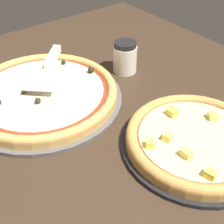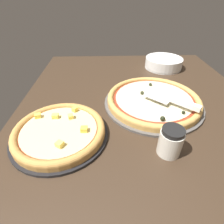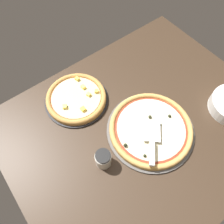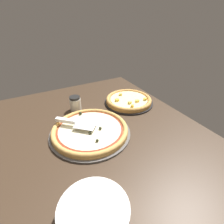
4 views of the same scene
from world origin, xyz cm
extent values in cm
cube|color=#38281C|center=(0.00, 0.00, -1.80)|extent=(130.45, 105.41, 3.60)
cylinder|color=#565451|center=(0.57, -5.94, 0.50)|extent=(42.41, 42.41, 1.00)
cylinder|color=tan|center=(0.57, -5.94, 1.91)|extent=(39.86, 39.86, 1.81)
torus|color=tan|center=(0.57, -5.94, 2.81)|extent=(39.86, 39.86, 2.45)
cylinder|color=maroon|center=(0.57, -5.94, 2.89)|extent=(34.65, 34.65, 0.15)
cylinder|color=beige|center=(0.57, -5.94, 3.01)|extent=(32.69, 32.69, 0.40)
sphere|color=#282D19|center=(4.68, -7.56, 3.91)|extent=(1.39, 1.39, 1.39)
sphere|color=black|center=(-14.91, -5.49, 4.11)|extent=(1.80, 1.80, 1.80)
sphere|color=#282D19|center=(11.76, -6.79, 3.93)|extent=(1.42, 1.42, 1.42)
sphere|color=black|center=(-11.13, -14.45, 3.90)|extent=(1.38, 1.38, 1.38)
sphere|color=#282D19|center=(3.81, -1.42, 3.98)|extent=(1.54, 1.54, 1.54)
cylinder|color=black|center=(-18.19, 30.62, 0.50)|extent=(33.13, 33.13, 1.00)
cylinder|color=#C68E47|center=(-18.19, 30.62, 1.89)|extent=(31.14, 31.14, 1.78)
torus|color=#C68E47|center=(-18.19, 30.62, 2.78)|extent=(31.14, 31.14, 2.54)
cylinder|color=maroon|center=(-18.19, 30.62, 2.86)|extent=(27.07, 27.07, 0.15)
cylinder|color=beige|center=(-18.19, 30.62, 2.98)|extent=(25.53, 25.53, 0.40)
cube|color=#F9E05B|center=(-25.89, 28.67, 3.96)|extent=(2.78, 2.82, 1.55)
cube|color=#F4D64C|center=(-11.47, 39.56, 3.96)|extent=(2.28, 2.49, 1.55)
cube|color=#F4D64C|center=(-7.95, 26.63, 3.96)|extent=(2.46, 2.45, 1.55)
cube|color=#F9E05B|center=(-12.33, 27.45, 3.96)|extent=(2.35, 2.31, 1.55)
cube|color=yellow|center=(-19.42, 21.96, 3.96)|extent=(2.11, 2.27, 1.55)
cube|color=#F9E05B|center=(-11.89, 33.14, 3.96)|extent=(1.90, 2.31, 1.55)
cube|color=silver|center=(-1.01, -7.62, 5.13)|extent=(13.22, 13.36, 0.24)
cube|color=white|center=(-8.56, -15.73, 6.01)|extent=(9.35, 9.82, 2.00)
cylinder|color=white|center=(41.65, -21.52, 0.35)|extent=(22.33, 22.33, 0.70)
cylinder|color=white|center=(41.65, -21.52, 1.05)|extent=(22.33, 22.33, 0.70)
cylinder|color=white|center=(41.65, -21.52, 1.75)|extent=(22.33, 22.33, 0.70)
cylinder|color=white|center=(41.65, -21.52, 2.45)|extent=(22.33, 22.33, 0.70)
cylinder|color=white|center=(41.65, -21.52, 3.15)|extent=(22.33, 22.33, 0.70)
cylinder|color=white|center=(41.65, -21.52, 3.85)|extent=(22.33, 22.33, 0.70)
cylinder|color=white|center=(41.65, -21.52, 4.55)|extent=(22.33, 22.33, 0.70)
cylinder|color=white|center=(41.65, -21.52, 5.25)|extent=(22.33, 22.33, 0.70)
cylinder|color=white|center=(41.65, -21.52, 5.95)|extent=(22.33, 22.33, 0.70)
cylinder|color=silver|center=(-26.64, -4.64, 4.08)|extent=(7.16, 7.16, 8.15)
cylinder|color=black|center=(-26.64, -4.64, 8.85)|extent=(6.58, 6.58, 1.40)
camera|label=1|loc=(26.93, 59.16, 49.69)|focal=50.00mm
camera|label=2|loc=(-62.93, 14.18, 42.73)|focal=28.00mm
camera|label=3|loc=(-41.21, -29.84, 96.93)|focal=35.00mm
camera|label=4|loc=(70.38, -30.81, 58.19)|focal=28.00mm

